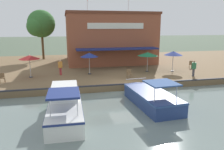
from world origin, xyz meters
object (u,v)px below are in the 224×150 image
Objects in this scene: patio_umbrella_by_entrance at (29,57)px; patio_umbrella_back_row at (148,54)px; cafe_chair_back_row_seat at (129,73)px; person_at_quay_edge at (194,67)px; patio_umbrella_mid_patio_right at (89,55)px; waterfront_restaurant at (108,38)px; cafe_chair_under_first_umbrella at (191,64)px; motorboat_outer_channel at (148,95)px; cafe_chair_mid_patio at (2,77)px; tree_downstream_bank at (108,26)px; motorboat_distant_upstream at (65,105)px; person_mid_patio at (60,66)px; tree_upstream_bank at (40,25)px; patio_umbrella_far_corner at (173,53)px.

patio_umbrella_back_row is at bearing 90.85° from patio_umbrella_by_entrance.
person_at_quay_edge reaches higher than cafe_chair_back_row_seat.
patio_umbrella_back_row is 6.41m from patio_umbrella_mid_patio_right.
patio_umbrella_mid_patio_right is at bearing -24.30° from waterfront_restaurant.
cafe_chair_under_first_umbrella is 0.13× the size of motorboat_outer_channel.
cafe_chair_mid_patio is at bearing -119.58° from motorboat_outer_channel.
patio_umbrella_by_entrance is at bearing -89.15° from patio_umbrella_back_row.
patio_umbrella_by_entrance is at bearing -36.59° from tree_downstream_bank.
tree_downstream_bank is (-23.50, 7.46, 4.79)m from motorboat_distant_upstream.
patio_umbrella_by_entrance is at bearing -131.51° from motorboat_outer_channel.
motorboat_outer_channel is at bearing 60.42° from cafe_chair_mid_patio.
cafe_chair_under_first_umbrella is at bearing 124.04° from motorboat_distant_upstream.
person_mid_patio is (-0.43, 2.86, -1.01)m from patio_umbrella_by_entrance.
tree_upstream_bank is at bearing -111.46° from waterfront_restaurant.
cafe_chair_under_first_umbrella is at bearing 93.25° from patio_umbrella_by_entrance.
motorboat_outer_channel is (9.08, -9.16, -0.46)m from cafe_chair_under_first_umbrella.
motorboat_distant_upstream is (8.78, -11.82, -1.86)m from patio_umbrella_far_corner.
patio_umbrella_far_corner is 1.44× the size of person_mid_patio.
cafe_chair_back_row_seat is at bearing -0.98° from waterfront_restaurant.
patio_umbrella_mid_patio_right is at bearing -126.45° from cafe_chair_back_row_seat.
cafe_chair_mid_patio is 18.16m from person_at_quay_edge.
waterfront_restaurant is 6.16m from tree_downstream_bank.
tree_downstream_bank reaches higher than cafe_chair_under_first_umbrella.
patio_umbrella_mid_patio_right is 8.40m from cafe_chair_mid_patio.
tree_upstream_bank is (-3.73, -9.49, 1.81)m from waterfront_restaurant.
patio_umbrella_mid_patio_right reaches higher than motorboat_outer_channel.
cafe_chair_under_first_umbrella is (-1.04, 18.25, -1.52)m from patio_umbrella_by_entrance.
motorboat_distant_upstream is (6.76, -6.18, -0.30)m from cafe_chair_back_row_seat.
patio_umbrella_far_corner is 0.31× the size of tree_upstream_bank.
patio_umbrella_far_corner reaches higher than patio_umbrella_back_row.
patio_umbrella_by_entrance is 2.63× the size of cafe_chair_mid_patio.
person_mid_patio reaches higher than cafe_chair_mid_patio.
patio_umbrella_back_row is at bearing 6.35° from tree_downstream_bank.
patio_umbrella_mid_patio_right is 10.64m from person_at_quay_edge.
motorboat_distant_upstream is (17.65, -6.37, -3.18)m from waterfront_restaurant.
cafe_chair_under_first_umbrella and cafe_chair_back_row_seat have the same top height.
person_mid_patio is at bearing -143.70° from motorboat_outer_channel.
waterfront_restaurant is at bearing 155.70° from patio_umbrella_mid_patio_right.
person_mid_patio is 0.25× the size of motorboat_distant_upstream.
cafe_chair_mid_patio is at bearing -82.54° from cafe_chair_under_first_umbrella.
patio_umbrella_back_row is 9.02m from motorboat_outer_channel.
patio_umbrella_far_corner is 1.45× the size of person_at_quay_edge.
motorboat_distant_upstream is at bearing -19.85° from waterfront_restaurant.
person_at_quay_edge is at bearing 115.55° from motorboat_distant_upstream.
patio_umbrella_mid_patio_right is 12.53m from cafe_chair_under_first_umbrella.
cafe_chair_mid_patio is 21.02m from tree_downstream_bank.
tree_downstream_bank is at bearing 101.31° from tree_upstream_bank.
waterfront_restaurant reaches higher than tree_upstream_bank.
person_at_quay_edge reaches higher than motorboat_outer_channel.
person_at_quay_edge is (3.06, 15.90, -1.01)m from patio_umbrella_by_entrance.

